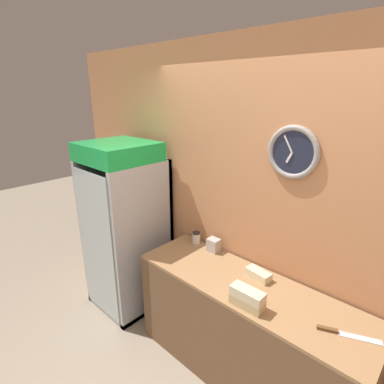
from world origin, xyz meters
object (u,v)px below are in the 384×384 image
(sandwich_stack_bottom, at_px, (247,302))
(napkin_dispenser, at_px, (214,245))
(beverage_cooler, at_px, (129,219))
(sandwich_stack_middle, at_px, (247,294))
(condiment_jar, at_px, (196,238))
(chefs_knife, at_px, (340,333))
(sandwich_flat_left, at_px, (258,274))

(sandwich_stack_bottom, height_order, napkin_dispenser, napkin_dispenser)
(beverage_cooler, relative_size, sandwich_stack_middle, 7.60)
(sandwich_stack_middle, xyz_separation_m, condiment_jar, (-0.86, 0.43, -0.05))
(chefs_knife, xyz_separation_m, napkin_dispenser, (-1.19, 0.24, 0.05))
(sandwich_stack_bottom, relative_size, sandwich_stack_middle, 1.00)
(napkin_dispenser, bearing_deg, condiment_jar, 178.55)
(sandwich_stack_middle, height_order, napkin_dispenser, sandwich_stack_middle)
(sandwich_flat_left, relative_size, napkin_dispenser, 1.78)
(beverage_cooler, xyz_separation_m, sandwich_stack_middle, (1.60, -0.18, -0.01))
(sandwich_stack_bottom, distance_m, condiment_jar, 0.96)
(sandwich_stack_bottom, bearing_deg, chefs_knife, 18.29)
(sandwich_flat_left, relative_size, chefs_knife, 0.62)
(beverage_cooler, xyz_separation_m, napkin_dispenser, (0.96, 0.24, -0.05))
(sandwich_flat_left, bearing_deg, condiment_jar, 173.13)
(beverage_cooler, relative_size, sandwich_flat_left, 8.47)
(napkin_dispenser, bearing_deg, beverage_cooler, -165.65)
(beverage_cooler, distance_m, sandwich_flat_left, 1.49)
(beverage_cooler, distance_m, sandwich_stack_middle, 1.61)
(beverage_cooler, relative_size, sandwich_stack_bottom, 7.58)
(beverage_cooler, xyz_separation_m, sandwich_flat_left, (1.48, 0.16, -0.08))
(beverage_cooler, distance_m, napkin_dispenser, 0.99)
(condiment_jar, relative_size, napkin_dispenser, 0.93)
(sandwich_stack_bottom, distance_m, sandwich_stack_middle, 0.07)
(sandwich_flat_left, distance_m, condiment_jar, 0.75)
(sandwich_stack_middle, relative_size, condiment_jar, 2.12)
(beverage_cooler, bearing_deg, napkin_dispenser, 14.35)
(condiment_jar, bearing_deg, sandwich_stack_middle, -26.56)
(beverage_cooler, bearing_deg, chefs_knife, 0.03)
(sandwich_stack_middle, relative_size, chefs_knife, 0.69)
(sandwich_stack_bottom, height_order, condiment_jar, condiment_jar)
(sandwich_stack_bottom, bearing_deg, sandwich_flat_left, 109.17)
(sandwich_flat_left, xyz_separation_m, chefs_knife, (0.67, -0.16, -0.02))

